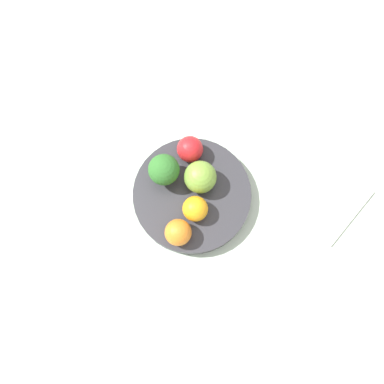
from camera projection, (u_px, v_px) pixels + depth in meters
The scene contains 9 objects.
ground_plane at pixel (192, 200), 0.70m from camera, with size 6.00×6.00×0.00m, color gray.
table_surface at pixel (192, 198), 0.69m from camera, with size 1.20×1.20×0.02m.
bowl at pixel (192, 195), 0.67m from camera, with size 0.21×0.21×0.03m.
broccoli at pixel (164, 170), 0.63m from camera, with size 0.05×0.05×0.06m.
apple_red at pixel (200, 177), 0.63m from camera, with size 0.06×0.06×0.06m.
apple_green at pixel (190, 149), 0.65m from camera, with size 0.05×0.05×0.05m.
orange_front at pixel (178, 232), 0.62m from camera, with size 0.04×0.04×0.04m.
orange_back at pixel (195, 209), 0.63m from camera, with size 0.04×0.04×0.04m.
napkin at pixel (324, 196), 0.68m from camera, with size 0.18×0.18×0.01m.
Camera 1 is at (0.15, -0.05, 0.68)m, focal length 35.00 mm.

